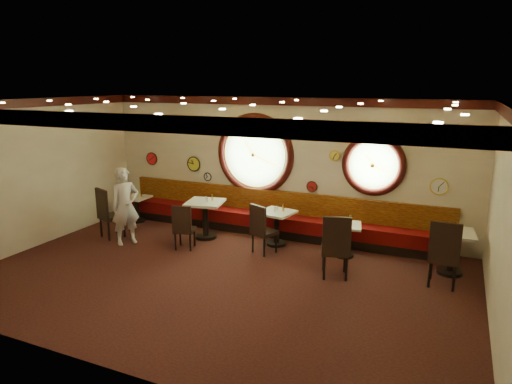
% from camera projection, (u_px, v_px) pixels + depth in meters
% --- Properties ---
extents(floor, '(9.00, 6.00, 0.00)m').
position_uv_depth(floor, '(219.00, 278.00, 8.46)').
color(floor, black).
rests_on(floor, ground).
extents(ceiling, '(9.00, 6.00, 0.02)m').
position_uv_depth(ceiling, '(215.00, 102.00, 7.71)').
color(ceiling, gold).
rests_on(ceiling, wall_back).
extents(wall_back, '(9.00, 0.02, 3.20)m').
position_uv_depth(wall_back, '(278.00, 166.00, 10.75)').
color(wall_back, beige).
rests_on(wall_back, floor).
extents(wall_front, '(9.00, 0.02, 3.20)m').
position_uv_depth(wall_front, '(95.00, 249.00, 5.42)').
color(wall_front, beige).
rests_on(wall_front, floor).
extents(wall_left, '(0.02, 6.00, 3.20)m').
position_uv_depth(wall_left, '(34.00, 174.00, 9.86)').
color(wall_left, beige).
rests_on(wall_left, floor).
extents(wall_right, '(0.02, 6.00, 3.20)m').
position_uv_depth(wall_right, '(503.00, 225.00, 6.30)').
color(wall_right, beige).
rests_on(wall_right, floor).
extents(molding_back, '(9.00, 0.10, 0.18)m').
position_uv_depth(molding_back, '(278.00, 101.00, 10.35)').
color(molding_back, '#320B09').
rests_on(molding_back, wall_back).
extents(molding_front, '(9.00, 0.10, 0.18)m').
position_uv_depth(molding_front, '(88.00, 121.00, 5.11)').
color(molding_front, '#320B09').
rests_on(molding_front, wall_back).
extents(molding_left, '(0.10, 6.00, 0.18)m').
position_uv_depth(molding_left, '(28.00, 103.00, 9.49)').
color(molding_left, '#320B09').
rests_on(molding_left, wall_back).
extents(banquette_base, '(8.00, 0.55, 0.20)m').
position_uv_depth(banquette_base, '(273.00, 230.00, 10.85)').
color(banquette_base, black).
rests_on(banquette_base, floor).
extents(banquette_seat, '(8.00, 0.55, 0.30)m').
position_uv_depth(banquette_seat, '(274.00, 220.00, 10.79)').
color(banquette_seat, '#560708').
rests_on(banquette_seat, banquette_base).
extents(banquette_back, '(8.00, 0.10, 0.55)m').
position_uv_depth(banquette_back, '(277.00, 202.00, 10.89)').
color(banquette_back, '#5F1307').
rests_on(banquette_back, wall_back).
extents(porthole_left_glass, '(1.66, 0.02, 1.66)m').
position_uv_depth(porthole_left_glass, '(255.00, 154.00, 10.92)').
color(porthole_left_glass, '#A0D17D').
rests_on(porthole_left_glass, wall_back).
extents(porthole_left_frame, '(1.98, 0.18, 1.98)m').
position_uv_depth(porthole_left_frame, '(255.00, 154.00, 10.91)').
color(porthole_left_frame, '#320B09').
rests_on(porthole_left_frame, wall_back).
extents(porthole_left_ring, '(1.61, 0.03, 1.61)m').
position_uv_depth(porthole_left_ring, '(254.00, 155.00, 10.88)').
color(porthole_left_ring, gold).
rests_on(porthole_left_ring, wall_back).
extents(porthole_right_glass, '(1.10, 0.02, 1.10)m').
position_uv_depth(porthole_right_glass, '(374.00, 165.00, 9.82)').
color(porthole_right_glass, '#A0D17D').
rests_on(porthole_right_glass, wall_back).
extents(porthole_right_frame, '(1.38, 0.18, 1.38)m').
position_uv_depth(porthole_right_frame, '(373.00, 165.00, 9.81)').
color(porthole_right_frame, '#320B09').
rests_on(porthole_right_frame, wall_back).
extents(porthole_right_ring, '(1.09, 0.03, 1.09)m').
position_uv_depth(porthole_right_ring, '(373.00, 165.00, 9.78)').
color(porthole_right_ring, gold).
rests_on(porthole_right_ring, wall_back).
extents(wall_clock_0, '(0.34, 0.03, 0.34)m').
position_uv_depth(wall_clock_0, '(439.00, 186.00, 9.34)').
color(wall_clock_0, silver).
rests_on(wall_clock_0, wall_back).
extents(wall_clock_1, '(0.24, 0.03, 0.24)m').
position_uv_depth(wall_clock_1, '(312.00, 186.00, 10.47)').
color(wall_clock_1, red).
rests_on(wall_clock_1, wall_back).
extents(wall_clock_2, '(0.22, 0.03, 0.22)m').
position_uv_depth(wall_clock_2, '(335.00, 156.00, 10.09)').
color(wall_clock_2, '#F6E752').
rests_on(wall_clock_2, wall_back).
extents(wall_clock_3, '(0.24, 0.03, 0.24)m').
position_uv_depth(wall_clock_3, '(203.00, 127.00, 11.30)').
color(wall_clock_3, black).
rests_on(wall_clock_3, wall_back).
extents(wall_clock_4, '(0.32, 0.03, 0.32)m').
position_uv_depth(wall_clock_4, '(152.00, 159.00, 12.15)').
color(wall_clock_4, red).
rests_on(wall_clock_4, wall_back).
extents(wall_clock_5, '(0.36, 0.03, 0.36)m').
position_uv_depth(wall_clock_5, '(194.00, 164.00, 11.64)').
color(wall_clock_5, gold).
rests_on(wall_clock_5, wall_back).
extents(wall_clock_6, '(0.20, 0.03, 0.20)m').
position_uv_depth(wall_clock_6, '(208.00, 177.00, 11.56)').
color(wall_clock_6, white).
rests_on(wall_clock_6, wall_back).
extents(wall_clock_7, '(0.28, 0.03, 0.28)m').
position_uv_depth(wall_clock_7, '(430.00, 140.00, 9.22)').
color(wall_clock_7, black).
rests_on(wall_clock_7, wall_back).
extents(table_a, '(0.61, 0.61, 0.67)m').
position_uv_depth(table_a, '(137.00, 206.00, 11.78)').
color(table_a, black).
rests_on(table_a, floor).
extents(table_b, '(0.95, 0.95, 0.88)m').
position_uv_depth(table_b, '(205.00, 215.00, 10.50)').
color(table_b, black).
rests_on(table_b, floor).
extents(table_c, '(0.81, 0.81, 0.77)m').
position_uv_depth(table_c, '(277.00, 224.00, 10.07)').
color(table_c, black).
rests_on(table_c, floor).
extents(table_d, '(0.75, 0.75, 0.70)m').
position_uv_depth(table_d, '(345.00, 236.00, 9.40)').
color(table_d, black).
rests_on(table_d, floor).
extents(table_e, '(0.82, 0.82, 0.84)m').
position_uv_depth(table_e, '(452.00, 247.00, 8.53)').
color(table_e, black).
rests_on(table_e, floor).
extents(chair_a, '(0.64, 0.64, 0.73)m').
position_uv_depth(chair_a, '(107.00, 210.00, 10.48)').
color(chair_a, black).
rests_on(chair_a, floor).
extents(chair_b, '(0.51, 0.51, 0.62)m').
position_uv_depth(chair_b, '(183.00, 224.00, 9.75)').
color(chair_b, black).
rests_on(chair_b, floor).
extents(chair_c, '(0.59, 0.59, 0.66)m').
position_uv_depth(chair_c, '(261.00, 226.00, 9.51)').
color(chair_c, black).
rests_on(chair_c, floor).
extents(chair_d, '(0.63, 0.63, 0.75)m').
position_uv_depth(chair_d, '(336.00, 243.00, 8.27)').
color(chair_d, black).
rests_on(chair_d, floor).
extents(chair_e, '(0.52, 0.52, 0.76)m').
position_uv_depth(chair_e, '(444.00, 250.00, 7.90)').
color(chair_e, black).
rests_on(chair_e, floor).
extents(condiment_a_salt, '(0.04, 0.04, 0.10)m').
position_uv_depth(condiment_a_salt, '(135.00, 194.00, 11.81)').
color(condiment_a_salt, silver).
rests_on(condiment_a_salt, table_a).
extents(condiment_b_salt, '(0.03, 0.03, 0.10)m').
position_uv_depth(condiment_b_salt, '(206.00, 198.00, 10.51)').
color(condiment_b_salt, silver).
rests_on(condiment_b_salt, table_b).
extents(condiment_c_salt, '(0.04, 0.04, 0.10)m').
position_uv_depth(condiment_c_salt, '(277.00, 208.00, 10.09)').
color(condiment_c_salt, silver).
rests_on(condiment_c_salt, table_c).
extents(condiment_d_salt, '(0.04, 0.04, 0.11)m').
position_uv_depth(condiment_d_salt, '(342.00, 221.00, 9.37)').
color(condiment_d_salt, silver).
rests_on(condiment_d_salt, table_d).
extents(condiment_a_pepper, '(0.04, 0.04, 0.11)m').
position_uv_depth(condiment_a_pepper, '(137.00, 194.00, 11.73)').
color(condiment_a_pepper, silver).
rests_on(condiment_a_pepper, table_a).
extents(condiment_b_pepper, '(0.03, 0.03, 0.09)m').
position_uv_depth(condiment_b_pepper, '(207.00, 200.00, 10.36)').
color(condiment_b_pepper, silver).
rests_on(condiment_b_pepper, table_b).
extents(condiment_c_pepper, '(0.04, 0.04, 0.10)m').
position_uv_depth(condiment_c_pepper, '(275.00, 209.00, 9.99)').
color(condiment_c_pepper, silver).
rests_on(condiment_c_pepper, table_c).
extents(condiment_d_pepper, '(0.03, 0.03, 0.10)m').
position_uv_depth(condiment_d_pepper, '(348.00, 223.00, 9.29)').
color(condiment_d_pepper, '#B9B9BE').
rests_on(condiment_d_pepper, table_d).
extents(condiment_a_bottle, '(0.05, 0.05, 0.16)m').
position_uv_depth(condiment_a_bottle, '(141.00, 194.00, 11.68)').
color(condiment_a_bottle, gold).
rests_on(condiment_a_bottle, table_a).
extents(condiment_b_bottle, '(0.05, 0.05, 0.15)m').
position_uv_depth(condiment_b_bottle, '(212.00, 197.00, 10.48)').
color(condiment_b_bottle, gold).
rests_on(condiment_b_bottle, table_b).
extents(condiment_c_bottle, '(0.05, 0.05, 0.17)m').
position_uv_depth(condiment_c_bottle, '(283.00, 207.00, 10.01)').
color(condiment_c_bottle, gold).
rests_on(condiment_c_bottle, table_c).
extents(condiment_d_bottle, '(0.06, 0.06, 0.18)m').
position_uv_depth(condiment_d_bottle, '(350.00, 219.00, 9.37)').
color(condiment_d_bottle, gold).
rests_on(condiment_d_bottle, table_d).
extents(condiment_e_salt, '(0.03, 0.03, 0.09)m').
position_uv_depth(condiment_e_salt, '(446.00, 228.00, 8.53)').
color(condiment_e_salt, silver).
rests_on(condiment_e_salt, table_e).
extents(condiment_e_pepper, '(0.04, 0.04, 0.11)m').
position_uv_depth(condiment_e_pepper, '(452.00, 228.00, 8.44)').
color(condiment_e_pepper, silver).
rests_on(condiment_e_pepper, table_e).
extents(condiment_e_bottle, '(0.05, 0.05, 0.16)m').
position_uv_depth(condiment_e_bottle, '(457.00, 227.00, 8.44)').
color(condiment_e_bottle, gold).
rests_on(condiment_e_bottle, table_e).
extents(waiter, '(0.68, 0.75, 1.72)m').
position_uv_depth(waiter, '(125.00, 206.00, 10.09)').
color(waiter, silver).
rests_on(waiter, floor).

